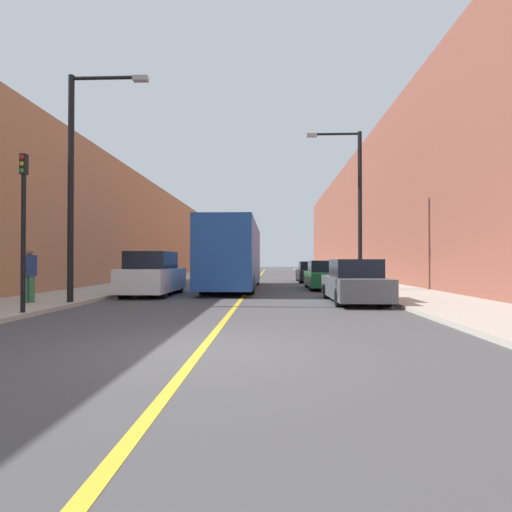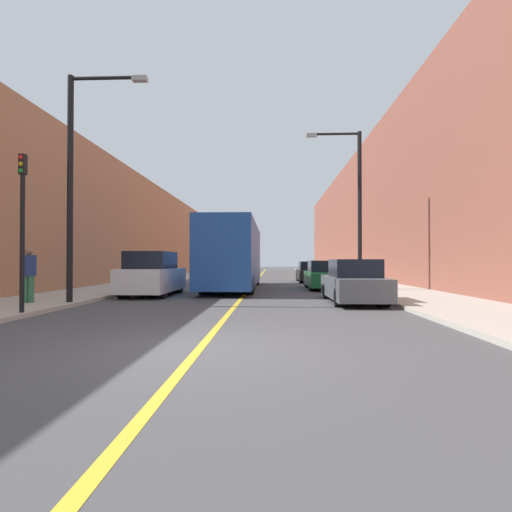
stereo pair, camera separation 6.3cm
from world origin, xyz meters
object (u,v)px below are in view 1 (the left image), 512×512
at_px(parked_suv_left, 153,275).
at_px(street_lamp_left, 78,172).
at_px(traffic_light, 23,226).
at_px(car_right_near, 354,283).
at_px(car_right_far, 310,273).
at_px(bus, 234,255).
at_px(pedestrian, 29,274).
at_px(car_right_mid, 324,276).
at_px(street_lamp_right, 355,199).

bearing_deg(parked_suv_left, street_lamp_left, -108.12).
xyz_separation_m(parked_suv_left, street_lamp_left, (-1.33, -4.07, 3.60)).
bearing_deg(traffic_light, street_lamp_left, 87.06).
relative_size(car_right_near, car_right_far, 0.96).
bearing_deg(street_lamp_left, car_right_far, 59.46).
height_order(bus, car_right_far, bus).
bearing_deg(street_lamp_left, parked_suv_left, 71.88).
bearing_deg(pedestrian, car_right_far, 55.95).
height_order(parked_suv_left, street_lamp_left, street_lamp_left).
bearing_deg(bus, traffic_light, -112.51).
relative_size(car_right_mid, street_lamp_right, 0.58).
distance_m(bus, pedestrian, 10.54).
relative_size(bus, parked_suv_left, 2.54).
relative_size(street_lamp_left, pedestrian, 4.18).
relative_size(bus, car_right_near, 2.52).
bearing_deg(traffic_light, car_right_near, 23.16).
bearing_deg(traffic_light, car_right_far, 62.92).
distance_m(bus, street_lamp_right, 6.93).
bearing_deg(car_right_far, parked_suv_left, -124.27).
relative_size(car_right_near, traffic_light, 1.08).
bearing_deg(pedestrian, bus, 55.38).
height_order(street_lamp_left, street_lamp_right, street_lamp_right).
xyz_separation_m(car_right_near, street_lamp_left, (-9.46, -1.41, 3.78)).
bearing_deg(parked_suv_left, car_right_mid, 28.11).
height_order(bus, traffic_light, traffic_light).
height_order(car_right_far, pedestrian, pedestrian).
distance_m(parked_suv_left, car_right_far, 14.14).
xyz_separation_m(bus, car_right_near, (4.99, -7.02, -1.13)).
distance_m(traffic_light, pedestrian, 3.13).
xyz_separation_m(bus, car_right_far, (4.82, 7.32, -1.16)).
height_order(car_right_near, car_right_mid, car_right_near).
distance_m(car_right_mid, street_lamp_right, 4.40).
height_order(car_right_mid, car_right_far, car_right_mid).
relative_size(car_right_near, street_lamp_left, 0.60).
xyz_separation_m(street_lamp_left, pedestrian, (-1.50, -0.23, -3.41)).
relative_size(car_right_far, street_lamp_left, 0.63).
bearing_deg(bus, parked_suv_left, -125.74).
bearing_deg(car_right_near, car_right_far, 90.66).
distance_m(car_right_near, car_right_far, 14.34).
distance_m(car_right_far, street_lamp_right, 9.96).
bearing_deg(parked_suv_left, car_right_far, 55.73).
distance_m(car_right_far, street_lamp_left, 18.68).
bearing_deg(street_lamp_right, parked_suv_left, -164.32).
relative_size(bus, street_lamp_left, 1.51).
bearing_deg(car_right_near, parked_suv_left, 161.92).
bearing_deg(car_right_near, street_lamp_right, 77.72).
relative_size(car_right_mid, street_lamp_left, 0.59).
xyz_separation_m(car_right_mid, street_lamp_left, (-9.30, -8.32, 3.79)).
bearing_deg(traffic_light, street_lamp_right, 41.07).
bearing_deg(traffic_light, bus, 67.49).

